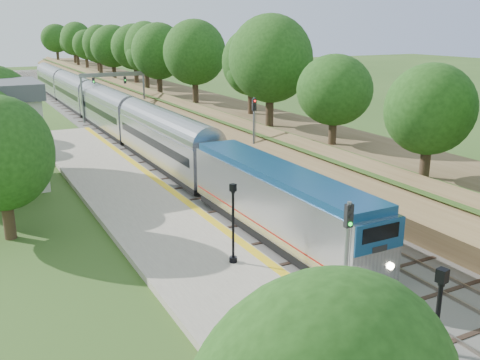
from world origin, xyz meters
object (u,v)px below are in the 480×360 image
train (109,114)px  lamppost_mid (434,347)px  signal_gantry (113,83)px  lamppost_far (233,228)px  signal_farside (254,126)px  signal_platform (346,253)px

train → lamppost_mid: lamppost_mid is taller
signal_gantry → lamppost_mid: bearing=-95.6°
lamppost_far → signal_farside: 18.94m
train → lamppost_mid: bearing=-93.7°
lamppost_mid → lamppost_far: bearing=92.9°
train → lamppost_mid: size_ratio=19.59×
signal_gantry → lamppost_mid: 58.70m
train → signal_platform: bearing=-93.6°
train → signal_platform: signal_platform is taller
lamppost_mid → signal_farside: bearing=71.5°
lamppost_mid → signal_farside: 29.88m
signal_gantry → signal_platform: bearing=-95.7°
lamppost_far → signal_platform: size_ratio=0.78×
lamppost_far → signal_gantry: bearing=82.1°
signal_farside → signal_gantry: bearing=97.1°
lamppost_mid → signal_gantry: bearing=84.4°
signal_gantry → signal_farside: (3.73, -30.08, -0.92)m
signal_gantry → lamppost_far: (-6.38, -46.01, -2.58)m
lamppost_far → signal_farside: signal_farside is taller
lamppost_mid → signal_platform: signal_platform is taller
signal_gantry → signal_platform: size_ratio=1.58×
lamppost_mid → signal_platform: bearing=85.4°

